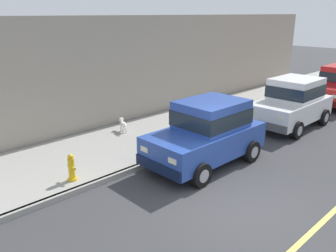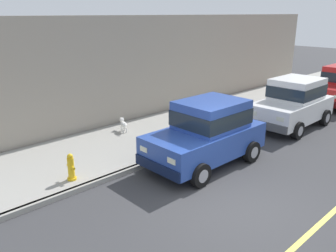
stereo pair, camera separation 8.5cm
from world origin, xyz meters
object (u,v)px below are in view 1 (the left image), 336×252
at_px(car_white_hatchback, 293,102).
at_px(fire_hydrant, 72,168).
at_px(car_blue_hatchback, 207,132).
at_px(dog_white, 123,124).

bearing_deg(car_white_hatchback, fire_hydrant, -99.91).
distance_m(car_blue_hatchback, fire_hydrant, 3.92).
bearing_deg(fire_hydrant, car_white_hatchback, 80.09).
distance_m(car_white_hatchback, dog_white, 6.60).
bearing_deg(fire_hydrant, car_blue_hatchback, 67.17).
distance_m(dog_white, fire_hydrant, 3.97).
xyz_separation_m(car_blue_hatchback, dog_white, (-3.72, -0.29, -0.55)).
xyz_separation_m(car_white_hatchback, fire_hydrant, (-1.52, -8.71, -0.50)).
height_order(dog_white, fire_hydrant, fire_hydrant).
relative_size(car_blue_hatchback, car_white_hatchback, 1.00).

